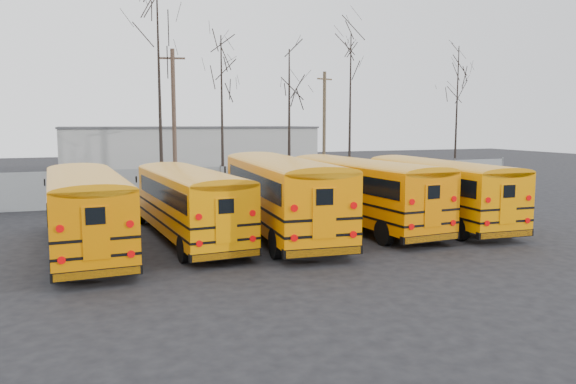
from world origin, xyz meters
name	(u,v)px	position (x,y,z in m)	size (l,w,h in m)	color
ground	(299,243)	(0.00, 0.00, 0.00)	(120.00, 120.00, 0.00)	black
fence	(221,184)	(0.00, 12.00, 1.00)	(40.00, 0.04, 2.00)	gray
distant_building	(189,150)	(2.00, 32.00, 2.00)	(22.00, 8.00, 4.00)	#A2A29D
bus_a	(85,204)	(-7.41, 1.15, 1.70)	(2.82, 10.46, 2.90)	black
bus_b	(189,198)	(-3.73, 1.89, 1.65)	(3.01, 10.18, 2.81)	black
bus_c	(280,189)	(-0.14, 1.60, 1.86)	(3.45, 11.53, 3.18)	black
bus_d	(361,187)	(3.65, 2.03, 1.75)	(3.22, 10.82, 2.99)	black
bus_e	(437,186)	(7.16, 1.55, 1.70)	(2.80, 10.47, 2.90)	black
utility_pole_left	(174,118)	(-1.38, 19.26, 4.80)	(1.64, 0.52, 9.35)	#4A362A
utility_pole_right	(324,126)	(10.05, 20.02, 4.25)	(1.42, 0.61, 8.27)	brown
tree_2	(159,91)	(-2.63, 16.82, 6.42)	(0.26, 0.26, 12.84)	black
tree_3	(222,116)	(0.93, 15.24, 4.89)	(0.26, 0.26, 9.78)	black
tree_4	(289,122)	(5.19, 14.70, 4.54)	(0.26, 0.26, 9.08)	black
tree_5	(350,110)	(11.09, 17.80, 5.41)	(0.26, 0.26, 10.82)	black
tree_6	(457,116)	(18.37, 15.11, 4.96)	(0.26, 0.26, 9.93)	black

